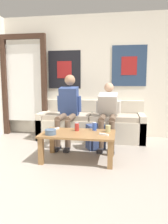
# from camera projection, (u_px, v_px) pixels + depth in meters

# --- Properties ---
(ground_plane) EXTENTS (18.00, 18.00, 0.00)m
(ground_plane) POSITION_uv_depth(u_px,v_px,m) (67.00, 201.00, 2.15)
(ground_plane) COLOR gray
(wall_back) EXTENTS (10.00, 0.07, 2.55)m
(wall_back) POSITION_uv_depth(u_px,v_px,m) (97.00, 76.00, 4.65)
(wall_back) COLOR silver
(wall_back) RESTS_ON ground_plane
(door_frame) EXTENTS (1.00, 0.10, 2.15)m
(door_frame) POSITION_uv_depth(u_px,v_px,m) (24.00, 80.00, 4.70)
(door_frame) COLOR #382319
(door_frame) RESTS_ON ground_plane
(couch) EXTENTS (2.11, 0.71, 0.77)m
(couch) POSITION_uv_depth(u_px,v_px,m) (91.00, 125.00, 4.46)
(couch) COLOR beige
(couch) RESTS_ON ground_plane
(coffee_table) EXTENTS (1.08, 0.63, 0.42)m
(coffee_table) POSITION_uv_depth(u_px,v_px,m) (78.00, 137.00, 3.24)
(coffee_table) COLOR olive
(coffee_table) RESTS_ON ground_plane
(person_seated_adult) EXTENTS (0.47, 0.88, 1.30)m
(person_seated_adult) POSITION_uv_depth(u_px,v_px,m) (68.00, 107.00, 4.09)
(person_seated_adult) COLOR brown
(person_seated_adult) RESTS_ON ground_plane
(person_seated_teen) EXTENTS (0.47, 0.90, 1.14)m
(person_seated_teen) POSITION_uv_depth(u_px,v_px,m) (108.00, 111.00, 3.99)
(person_seated_teen) COLOR brown
(person_seated_teen) RESTS_ON ground_plane
(backpack) EXTENTS (0.37, 0.35, 0.43)m
(backpack) POSITION_uv_depth(u_px,v_px,m) (96.00, 137.00, 3.80)
(backpack) COLOR navy
(backpack) RESTS_ON ground_plane
(ceramic_bowl) EXTENTS (0.17, 0.17, 0.08)m
(ceramic_bowl) POSITION_uv_depth(u_px,v_px,m) (51.00, 132.00, 3.11)
(ceramic_bowl) COLOR #475B75
(ceramic_bowl) RESTS_ON coffee_table
(pillar_candle) EXTENTS (0.08, 0.08, 0.11)m
(pillar_candle) POSITION_uv_depth(u_px,v_px,m) (108.00, 129.00, 3.28)
(pillar_candle) COLOR tan
(pillar_candle) RESTS_ON coffee_table
(drink_can_blue) EXTENTS (0.07, 0.07, 0.12)m
(drink_can_blue) POSITION_uv_depth(u_px,v_px,m) (95.00, 126.00, 3.38)
(drink_can_blue) COLOR #28479E
(drink_can_blue) RESTS_ON coffee_table
(drink_can_red) EXTENTS (0.07, 0.07, 0.12)m
(drink_can_red) POSITION_uv_depth(u_px,v_px,m) (77.00, 127.00, 3.35)
(drink_can_red) COLOR maroon
(drink_can_red) RESTS_ON coffee_table
(game_controller_near_left) EXTENTS (0.14, 0.09, 0.03)m
(game_controller_near_left) POSITION_uv_depth(u_px,v_px,m) (104.00, 134.00, 3.08)
(game_controller_near_left) COLOR white
(game_controller_near_left) RESTS_ON coffee_table
(game_controller_near_right) EXTENTS (0.08, 0.15, 0.03)m
(game_controller_near_right) POSITION_uv_depth(u_px,v_px,m) (56.00, 129.00, 3.45)
(game_controller_near_right) COLOR white
(game_controller_near_right) RESTS_ON coffee_table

